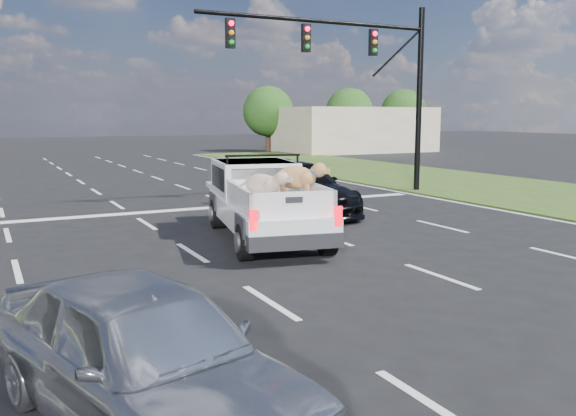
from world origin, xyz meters
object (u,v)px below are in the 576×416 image
black_coupe (297,188)px  pickup_truck (264,199)px  silver_sedan (144,355)px  traffic_signal (368,67)px

black_coupe → pickup_truck: bearing=-127.8°
pickup_truck → black_coupe: size_ratio=1.08×
silver_sedan → black_coupe: bearing=40.5°
traffic_signal → black_coupe: size_ratio=1.71×
pickup_truck → traffic_signal: bearing=51.6°
black_coupe → traffic_signal: bearing=33.3°
traffic_signal → pickup_truck: traffic_signal is taller
traffic_signal → silver_sedan: bearing=-130.8°
pickup_truck → silver_sedan: (-4.80, -7.74, -0.23)m
pickup_truck → black_coupe: 3.99m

